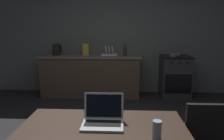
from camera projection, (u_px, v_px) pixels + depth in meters
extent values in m
cube|color=#5C5F5B|center=(130.00, 35.00, 4.95)|extent=(6.40, 0.10, 2.66)
cube|color=#4C3D2D|center=(91.00, 76.00, 4.82)|extent=(2.10, 0.60, 0.86)
cube|color=#66605B|center=(91.00, 56.00, 4.73)|extent=(2.16, 0.64, 0.04)
cube|color=#2D2D30|center=(175.00, 77.00, 4.73)|extent=(0.60, 0.60, 0.86)
cube|color=black|center=(176.00, 57.00, 4.64)|extent=(0.60, 0.60, 0.04)
cube|color=black|center=(178.00, 84.00, 4.45)|extent=(0.54, 0.01, 0.40)
cylinder|color=black|center=(171.00, 63.00, 4.36)|extent=(0.04, 0.02, 0.04)
cylinder|color=black|center=(180.00, 63.00, 4.35)|extent=(0.04, 0.02, 0.04)
cylinder|color=black|center=(188.00, 63.00, 4.34)|extent=(0.04, 0.02, 0.04)
cube|color=#332319|center=(102.00, 131.00, 1.63)|extent=(1.28, 0.77, 0.04)
cube|color=black|center=(209.00, 129.00, 1.75)|extent=(0.38, 0.04, 0.42)
cube|color=silver|center=(103.00, 125.00, 1.67)|extent=(0.32, 0.22, 0.02)
cube|color=black|center=(103.00, 123.00, 1.68)|extent=(0.28, 0.12, 0.00)
cube|color=silver|center=(104.00, 105.00, 1.78)|extent=(0.32, 0.05, 0.21)
cube|color=black|center=(104.00, 106.00, 1.77)|extent=(0.29, 0.04, 0.18)
cylinder|color=black|center=(57.00, 55.00, 4.76)|extent=(0.18, 0.18, 0.02)
cylinder|color=black|center=(56.00, 49.00, 4.73)|extent=(0.17, 0.17, 0.21)
cylinder|color=black|center=(56.00, 44.00, 4.71)|extent=(0.10, 0.10, 0.02)
cube|color=black|center=(61.00, 49.00, 4.73)|extent=(0.02, 0.02, 0.15)
cylinder|color=#2D2D33|center=(125.00, 51.00, 4.62)|extent=(0.08, 0.08, 0.19)
cone|color=#2D2D33|center=(125.00, 45.00, 4.60)|extent=(0.08, 0.08, 0.06)
cylinder|color=black|center=(125.00, 43.00, 4.59)|extent=(0.04, 0.04, 0.02)
cylinder|color=gray|center=(175.00, 56.00, 4.62)|extent=(0.22, 0.22, 0.01)
torus|color=gray|center=(175.00, 54.00, 4.62)|extent=(0.23, 0.23, 0.02)
cylinder|color=black|center=(177.00, 56.00, 4.42)|extent=(0.02, 0.18, 0.02)
cylinder|color=#99B7C6|center=(157.00, 130.00, 1.47)|extent=(0.06, 0.06, 0.13)
cube|color=gold|center=(86.00, 49.00, 4.72)|extent=(0.13, 0.05, 0.25)
cube|color=silver|center=(109.00, 55.00, 4.70)|extent=(0.34, 0.26, 0.03)
cylinder|color=white|center=(106.00, 50.00, 4.69)|extent=(0.04, 0.18, 0.18)
cylinder|color=white|center=(109.00, 50.00, 4.68)|extent=(0.04, 0.18, 0.18)
cylinder|color=white|center=(113.00, 50.00, 4.68)|extent=(0.04, 0.18, 0.18)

